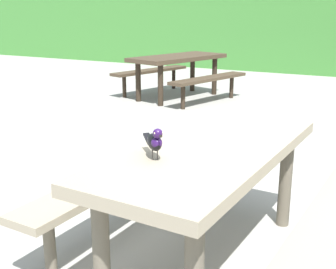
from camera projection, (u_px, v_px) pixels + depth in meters
name	position (u px, v px, depth m)	size (l,w,h in m)	color
ground_plane	(249.00, 248.00, 2.93)	(60.00, 60.00, 0.00)	#A3A099
picnic_table_foreground	(209.00, 176.00, 2.66)	(1.74, 1.83, 0.74)	gray
bird_grackle	(155.00, 141.00, 2.35)	(0.23, 0.21, 0.18)	black
picnic_table_far_centre	(178.00, 66.00, 7.79)	(2.07, 2.09, 0.74)	#473828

